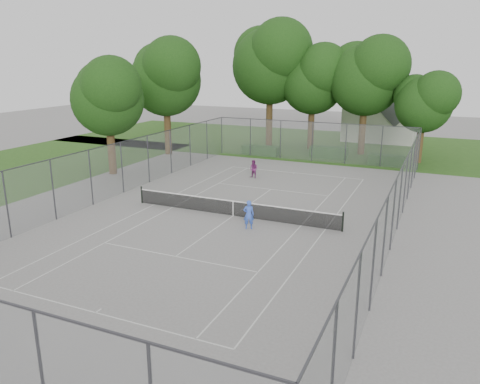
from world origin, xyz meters
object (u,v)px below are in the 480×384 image
at_px(tennis_net, 233,208).
at_px(girl_player, 249,215).
at_px(house, 381,106).
at_px(woman_player, 254,169).

xyz_separation_m(tennis_net, girl_player, (1.65, -1.58, 0.29)).
xyz_separation_m(house, woman_player, (-6.30, -22.22, -3.09)).
bearing_deg(house, girl_player, -93.97).
bearing_deg(woman_player, tennis_net, -63.62).
height_order(house, woman_player, house).
bearing_deg(tennis_net, woman_player, 104.79).
height_order(girl_player, woman_player, girl_player).
bearing_deg(house, woman_player, -105.82).
xyz_separation_m(tennis_net, house, (3.93, 31.20, 3.29)).
bearing_deg(girl_player, tennis_net, -67.08).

